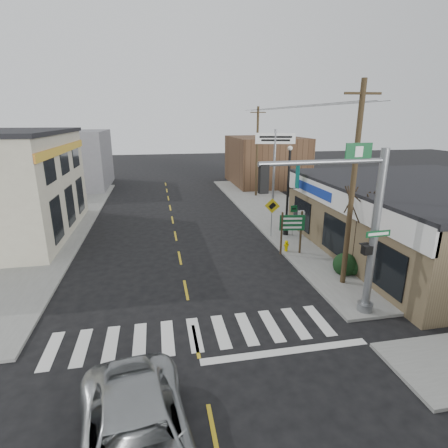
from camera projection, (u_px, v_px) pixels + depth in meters
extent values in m
plane|color=black|center=(196.00, 341.00, 12.65)|extent=(140.00, 140.00, 0.00)
cube|color=slate|center=(294.00, 224.00, 26.49)|extent=(6.00, 38.00, 0.13)
cube|color=slate|center=(38.00, 239.00, 23.19)|extent=(6.00, 38.00, 0.13)
cube|color=gold|center=(180.00, 258.00, 20.16)|extent=(0.12, 56.00, 0.01)
cube|color=silver|center=(195.00, 334.00, 13.02)|extent=(11.00, 2.20, 0.01)
cube|color=brown|center=(430.00, 221.00, 20.36)|extent=(12.00, 14.00, 4.00)
cube|color=#503725|center=(265.00, 161.00, 42.21)|extent=(8.00, 10.00, 5.60)
cube|color=slate|center=(67.00, 160.00, 39.75)|extent=(9.00, 10.00, 6.40)
imported|color=#9A9E9F|center=(137.00, 445.00, 7.76)|extent=(3.27, 5.89, 1.56)
cylinder|color=gray|center=(374.00, 235.00, 13.47)|extent=(0.31, 0.31, 6.59)
cylinder|color=gray|center=(322.00, 162.00, 12.20)|extent=(4.83, 0.18, 0.18)
cube|color=black|center=(261.00, 178.00, 11.93)|extent=(0.31, 0.24, 0.99)
cube|color=#0E4822|center=(378.00, 234.00, 13.23)|extent=(1.04, 0.04, 0.24)
cube|color=#0E4822|center=(358.00, 151.00, 12.34)|extent=(1.04, 0.05, 0.60)
cube|color=black|center=(367.00, 250.00, 13.55)|extent=(0.35, 0.29, 0.35)
cube|color=#40321E|center=(281.00, 234.00, 19.99)|extent=(0.09, 0.09, 2.53)
cube|color=#40321E|center=(301.00, 232.00, 20.20)|extent=(0.09, 0.09, 2.53)
cube|color=#0E4613|center=(292.00, 223.00, 19.85)|extent=(1.45, 0.05, 0.91)
cylinder|color=#C8B000|center=(286.00, 247.00, 20.78)|extent=(0.19, 0.19, 0.53)
sphere|color=#C8B000|center=(287.00, 242.00, 20.69)|extent=(0.21, 0.21, 0.21)
cylinder|color=gray|center=(272.00, 219.00, 23.19)|extent=(0.06, 0.06, 2.38)
cube|color=gold|center=(272.00, 206.00, 22.89)|extent=(1.01, 0.03, 1.01)
cylinder|color=black|center=(288.00, 193.00, 22.96)|extent=(0.15, 0.15, 5.72)
sphere|color=silver|center=(290.00, 148.00, 22.11)|extent=(0.31, 0.31, 0.31)
cube|color=#095B52|center=(297.00, 176.00, 22.75)|extent=(0.02, 0.61, 1.54)
cylinder|color=gray|center=(274.00, 172.00, 28.67)|extent=(0.20, 0.20, 6.77)
cube|color=white|center=(275.00, 138.00, 27.89)|extent=(3.19, 0.18, 0.85)
cylinder|color=black|center=(356.00, 240.00, 17.49)|extent=(0.22, 0.22, 3.50)
ellipsoid|color=#1F3417|center=(345.00, 265.00, 17.79)|extent=(1.20, 1.20, 0.90)
ellipsoid|color=black|center=(341.00, 231.00, 23.27)|extent=(1.10, 1.10, 0.82)
cylinder|color=#4C2C23|center=(353.00, 189.00, 15.57)|extent=(0.24, 0.24, 9.19)
cube|color=#4C2C23|center=(363.00, 93.00, 14.41)|extent=(1.60, 0.10, 0.10)
cylinder|color=#46301C|center=(257.00, 152.00, 34.66)|extent=(0.23, 0.23, 8.71)
cube|color=#46301C|center=(258.00, 112.00, 33.56)|extent=(1.51, 0.09, 0.09)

